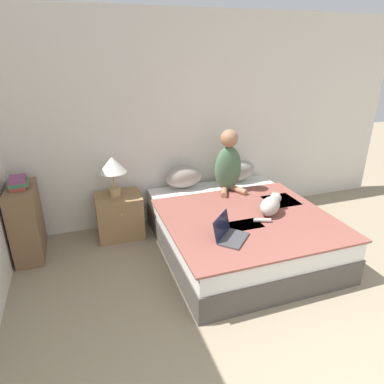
{
  "coord_description": "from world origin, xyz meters",
  "views": [
    {
      "loc": [
        -1.52,
        -0.27,
        2.11
      ],
      "look_at": [
        -0.53,
        2.62,
        0.84
      ],
      "focal_mm": 32.0,
      "sensor_mm": 36.0,
      "label": 1
    }
  ],
  "objects_px": {
    "pillow_far": "(238,170)",
    "nightstand": "(119,215)",
    "bed": "(239,230)",
    "book_stack_top": "(18,183)",
    "pillow_near": "(184,177)",
    "cat_tabby": "(271,205)",
    "person_sitting": "(228,164)",
    "bookshelf": "(26,222)",
    "laptop_open": "(229,234)",
    "table_lamp": "(113,167)"
  },
  "relations": [
    {
      "from": "nightstand",
      "to": "table_lamp",
      "type": "height_order",
      "value": "table_lamp"
    },
    {
      "from": "pillow_far",
      "to": "laptop_open",
      "type": "relative_size",
      "value": 1.18
    },
    {
      "from": "nightstand",
      "to": "table_lamp",
      "type": "xyz_separation_m",
      "value": [
        -0.02,
        0.02,
        0.61
      ]
    },
    {
      "from": "pillow_far",
      "to": "nightstand",
      "type": "relative_size",
      "value": 0.91
    },
    {
      "from": "pillow_near",
      "to": "table_lamp",
      "type": "distance_m",
      "value": 0.91
    },
    {
      "from": "laptop_open",
      "to": "book_stack_top",
      "type": "distance_m",
      "value": 2.2
    },
    {
      "from": "person_sitting",
      "to": "book_stack_top",
      "type": "bearing_deg",
      "value": 178.63
    },
    {
      "from": "pillow_far",
      "to": "table_lamp",
      "type": "height_order",
      "value": "table_lamp"
    },
    {
      "from": "laptop_open",
      "to": "nightstand",
      "type": "distance_m",
      "value": 1.56
    },
    {
      "from": "laptop_open",
      "to": "bookshelf",
      "type": "xyz_separation_m",
      "value": [
        -1.85,
        1.16,
        -0.13
      ]
    },
    {
      "from": "bookshelf",
      "to": "book_stack_top",
      "type": "distance_m",
      "value": 0.46
    },
    {
      "from": "person_sitting",
      "to": "book_stack_top",
      "type": "relative_size",
      "value": 3.03
    },
    {
      "from": "pillow_far",
      "to": "pillow_near",
      "type": "bearing_deg",
      "value": 180.0
    },
    {
      "from": "pillow_far",
      "to": "table_lamp",
      "type": "bearing_deg",
      "value": -177.65
    },
    {
      "from": "bed",
      "to": "bookshelf",
      "type": "xyz_separation_m",
      "value": [
        -2.22,
        0.64,
        0.16
      ]
    },
    {
      "from": "cat_tabby",
      "to": "table_lamp",
      "type": "height_order",
      "value": "table_lamp"
    },
    {
      "from": "person_sitting",
      "to": "nightstand",
      "type": "distance_m",
      "value": 1.46
    },
    {
      "from": "cat_tabby",
      "to": "bookshelf",
      "type": "height_order",
      "value": "bookshelf"
    },
    {
      "from": "nightstand",
      "to": "book_stack_top",
      "type": "xyz_separation_m",
      "value": [
        -0.99,
        -0.13,
        0.6
      ]
    },
    {
      "from": "bookshelf",
      "to": "book_stack_top",
      "type": "bearing_deg",
      "value": -86.86
    },
    {
      "from": "table_lamp",
      "to": "book_stack_top",
      "type": "distance_m",
      "value": 0.98
    },
    {
      "from": "bed",
      "to": "bookshelf",
      "type": "height_order",
      "value": "bookshelf"
    },
    {
      "from": "bed",
      "to": "table_lamp",
      "type": "distance_m",
      "value": 1.6
    },
    {
      "from": "pillow_near",
      "to": "table_lamp",
      "type": "xyz_separation_m",
      "value": [
        -0.87,
        -0.07,
        0.25
      ]
    },
    {
      "from": "person_sitting",
      "to": "laptop_open",
      "type": "xyz_separation_m",
      "value": [
        -0.48,
        -1.09,
        -0.3
      ]
    },
    {
      "from": "pillow_far",
      "to": "bookshelf",
      "type": "distance_m",
      "value": 2.61
    },
    {
      "from": "cat_tabby",
      "to": "laptop_open",
      "type": "height_order",
      "value": "laptop_open"
    },
    {
      "from": "book_stack_top",
      "to": "bed",
      "type": "bearing_deg",
      "value": -16.01
    },
    {
      "from": "laptop_open",
      "to": "bookshelf",
      "type": "height_order",
      "value": "bookshelf"
    },
    {
      "from": "nightstand",
      "to": "pillow_near",
      "type": "bearing_deg",
      "value": 5.5
    },
    {
      "from": "pillow_far",
      "to": "bookshelf",
      "type": "height_order",
      "value": "bookshelf"
    },
    {
      "from": "bed",
      "to": "nightstand",
      "type": "height_order",
      "value": "nightstand"
    },
    {
      "from": "pillow_far",
      "to": "book_stack_top",
      "type": "bearing_deg",
      "value": -175.39
    },
    {
      "from": "bed",
      "to": "bookshelf",
      "type": "distance_m",
      "value": 2.31
    },
    {
      "from": "bed",
      "to": "person_sitting",
      "type": "xyz_separation_m",
      "value": [
        0.11,
        0.58,
        0.59
      ]
    },
    {
      "from": "person_sitting",
      "to": "cat_tabby",
      "type": "bearing_deg",
      "value": -78.13
    },
    {
      "from": "bed",
      "to": "table_lamp",
      "type": "relative_size",
      "value": 4.18
    },
    {
      "from": "pillow_near",
      "to": "cat_tabby",
      "type": "bearing_deg",
      "value": -57.74
    },
    {
      "from": "pillow_far",
      "to": "bookshelf",
      "type": "bearing_deg",
      "value": -175.54
    },
    {
      "from": "pillow_far",
      "to": "cat_tabby",
      "type": "bearing_deg",
      "value": -96.16
    },
    {
      "from": "pillow_far",
      "to": "nightstand",
      "type": "distance_m",
      "value": 1.64
    },
    {
      "from": "pillow_far",
      "to": "nightstand",
      "type": "bearing_deg",
      "value": -177.08
    },
    {
      "from": "pillow_far",
      "to": "person_sitting",
      "type": "bearing_deg",
      "value": -135.37
    },
    {
      "from": "nightstand",
      "to": "bed",
      "type": "bearing_deg",
      "value": -31.99
    },
    {
      "from": "person_sitting",
      "to": "book_stack_top",
      "type": "distance_m",
      "value": 2.33
    },
    {
      "from": "bed",
      "to": "person_sitting",
      "type": "distance_m",
      "value": 0.83
    },
    {
      "from": "pillow_near",
      "to": "bookshelf",
      "type": "bearing_deg",
      "value": -173.72
    },
    {
      "from": "table_lamp",
      "to": "nightstand",
      "type": "bearing_deg",
      "value": -31.87
    },
    {
      "from": "cat_tabby",
      "to": "laptop_open",
      "type": "bearing_deg",
      "value": 168.67
    },
    {
      "from": "cat_tabby",
      "to": "bed",
      "type": "bearing_deg",
      "value": 107.41
    }
  ]
}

